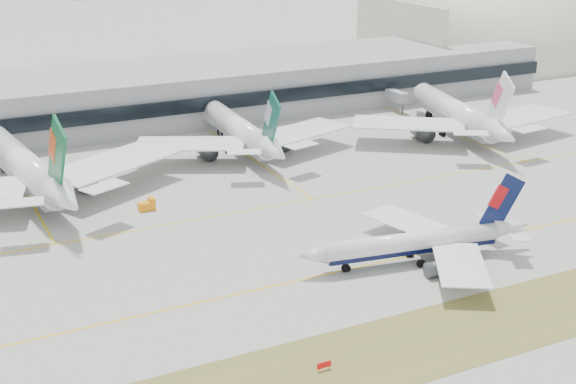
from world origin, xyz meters
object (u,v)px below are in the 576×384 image
terminal (128,96)px  hangar (489,65)px  widebody_china_air (458,115)px  widebody_eva (27,169)px  widebody_cathay (242,132)px  taxiing_airliner (420,242)px

terminal → hangar: size_ratio=3.08×
widebody_china_air → hangar: (76.40, 78.05, -6.10)m
widebody_eva → widebody_china_air: (116.87, -2.40, -0.36)m
widebody_cathay → terminal: bearing=24.5°
widebody_china_air → hangar: hangar is taller
widebody_cathay → terminal: size_ratio=0.21×
widebody_cathay → widebody_china_air: widebody_china_air is taller
widebody_cathay → hangar: 152.24m
widebody_china_air → terminal: bearing=66.5°
taxiing_airliner → widebody_cathay: (-2.11, 76.96, 1.95)m
widebody_china_air → terminal: 97.27m
taxiing_airliner → terminal: 124.15m
taxiing_airliner → widebody_cathay: size_ratio=0.77×
terminal → hangar: hangar is taller
taxiing_airliner → widebody_china_air: (58.68, 64.66, 2.49)m
taxiing_airliner → terminal: size_ratio=0.17×
hangar → widebody_china_air: bearing=-134.4°
terminal → hangar: (154.56, 20.16, -7.37)m
taxiing_airliner → widebody_eva: 88.83m
widebody_eva → terminal: 67.66m
widebody_china_air → widebody_cathay: bearing=91.6°
widebody_eva → hangar: size_ratio=0.76×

